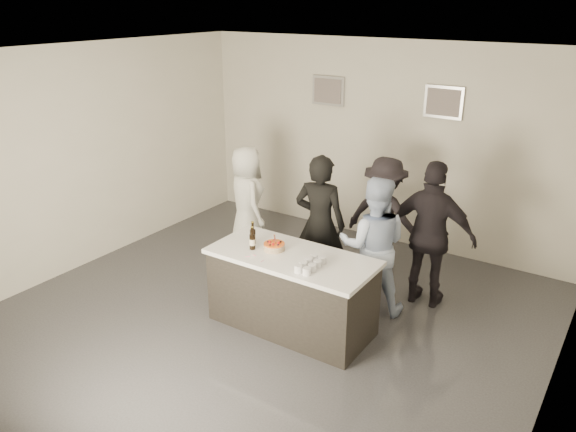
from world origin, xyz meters
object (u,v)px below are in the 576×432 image
(beer_bottle_a, at_px, (253,233))
(beer_bottle_b, at_px, (252,238))
(bar_counter, at_px, (292,291))
(person_main_black, at_px, (320,224))
(person_main_blue, at_px, (373,246))
(person_guest_left, at_px, (247,200))
(person_guest_back, at_px, (384,216))
(cake, at_px, (274,247))
(person_guest_right, at_px, (431,235))

(beer_bottle_a, xyz_separation_m, beer_bottle_b, (0.08, -0.12, 0.00))
(beer_bottle_b, bearing_deg, bar_counter, 13.34)
(bar_counter, xyz_separation_m, beer_bottle_b, (-0.46, -0.11, 0.58))
(bar_counter, relative_size, person_main_black, 1.04)
(person_main_black, height_order, person_main_blue, person_main_black)
(person_main_blue, relative_size, person_guest_left, 1.06)
(person_main_blue, xyz_separation_m, person_guest_back, (-0.32, 1.00, -0.03))
(person_main_blue, bearing_deg, person_main_black, -30.95)
(bar_counter, height_order, person_main_black, person_main_black)
(cake, bearing_deg, beer_bottle_b, -151.98)
(person_guest_left, bearing_deg, person_main_blue, -159.87)
(person_guest_back, bearing_deg, beer_bottle_b, 70.80)
(person_guest_right, bearing_deg, person_main_blue, 43.06)
(cake, height_order, person_main_black, person_main_black)
(beer_bottle_a, distance_m, person_guest_back, 2.02)
(person_guest_back, bearing_deg, person_guest_left, 14.02)
(beer_bottle_a, distance_m, person_main_black, 1.01)
(beer_bottle_a, xyz_separation_m, person_guest_left, (-1.15, 1.38, -0.24))
(beer_bottle_a, height_order, person_main_black, person_main_black)
(person_guest_back, bearing_deg, cake, 75.73)
(person_main_blue, bearing_deg, beer_bottle_a, 13.89)
(cake, xyz_separation_m, person_guest_left, (-1.45, 1.39, -0.15))
(cake, xyz_separation_m, person_guest_right, (1.32, 1.36, -0.03))
(beer_bottle_b, xyz_separation_m, person_main_blue, (1.03, 0.96, -0.20))
(beer_bottle_b, relative_size, person_main_blue, 0.16)
(person_main_black, bearing_deg, person_guest_right, -173.05)
(person_guest_right, xyz_separation_m, person_guest_back, (-0.82, 0.48, -0.10))
(bar_counter, height_order, person_main_blue, person_main_blue)
(bar_counter, distance_m, person_main_blue, 1.10)
(bar_counter, bearing_deg, person_main_black, 102.41)
(beer_bottle_b, xyz_separation_m, person_guest_back, (0.71, 1.96, -0.22))
(person_guest_left, relative_size, person_guest_right, 0.87)
(person_guest_left, bearing_deg, beer_bottle_b, 162.96)
(person_guest_right, bearing_deg, person_main_black, 14.98)
(beer_bottle_b, distance_m, person_guest_left, 1.96)
(person_main_black, bearing_deg, person_guest_left, -26.92)
(cake, distance_m, person_guest_right, 1.90)
(cake, bearing_deg, bar_counter, -1.60)
(bar_counter, bearing_deg, beer_bottle_b, -166.66)
(person_main_black, bearing_deg, beer_bottle_b, 66.41)
(beer_bottle_a, height_order, beer_bottle_b, same)
(person_main_black, distance_m, person_guest_back, 1.01)
(beer_bottle_b, bearing_deg, person_guest_right, 43.88)
(bar_counter, distance_m, person_guest_right, 1.80)
(cake, xyz_separation_m, person_main_blue, (0.81, 0.85, -0.10))
(person_main_black, xyz_separation_m, person_guest_back, (0.47, 0.89, -0.09))
(person_guest_right, height_order, person_guest_back, person_guest_right)
(beer_bottle_b, distance_m, person_guest_back, 2.10)
(beer_bottle_b, relative_size, person_guest_left, 0.16)
(cake, relative_size, beer_bottle_b, 0.91)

